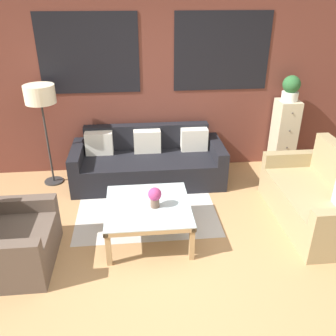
{
  "coord_description": "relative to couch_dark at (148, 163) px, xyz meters",
  "views": [
    {
      "loc": [
        -0.36,
        -2.83,
        2.62
      ],
      "look_at": [
        0.05,
        1.23,
        0.55
      ],
      "focal_mm": 38.0,
      "sensor_mm": 36.0,
      "label": 1
    }
  ],
  "objects": [
    {
      "name": "ground_plane",
      "position": [
        0.18,
        -1.95,
        -0.28
      ],
      "size": [
        16.0,
        16.0,
        0.0
      ],
      "primitive_type": "plane",
      "color": "#AD7F51"
    },
    {
      "name": "wall_back_brick",
      "position": [
        0.18,
        0.49,
        1.12
      ],
      "size": [
        8.4,
        0.09,
        2.8
      ],
      "color": "brown",
      "rests_on": "ground_plane"
    },
    {
      "name": "rug",
      "position": [
        -0.07,
        -0.77,
        -0.28
      ],
      "size": [
        1.8,
        1.47,
        0.0
      ],
      "color": "#BCB7B2",
      "rests_on": "ground_plane"
    },
    {
      "name": "couch_dark",
      "position": [
        0.0,
        0.0,
        0.0
      ],
      "size": [
        2.21,
        0.88,
        0.78
      ],
      "color": "black",
      "rests_on": "ground_plane"
    },
    {
      "name": "settee_vintage",
      "position": [
        2.02,
        -1.29,
        0.03
      ],
      "size": [
        0.8,
        1.57,
        0.92
      ],
      "color": "#99845B",
      "rests_on": "ground_plane"
    },
    {
      "name": "armchair_corner",
      "position": [
        -1.53,
        -1.71,
        -0.01
      ],
      "size": [
        0.8,
        0.94,
        0.84
      ],
      "color": "brown",
      "rests_on": "ground_plane"
    },
    {
      "name": "coffee_table",
      "position": [
        -0.07,
        -1.39,
        0.09
      ],
      "size": [
        0.95,
        0.95,
        0.44
      ],
      "color": "silver",
      "rests_on": "ground_plane"
    },
    {
      "name": "floor_lamp",
      "position": [
        -1.43,
        0.07,
        1.0
      ],
      "size": [
        0.41,
        0.41,
        1.47
      ],
      "color": "#2D2D2D",
      "rests_on": "ground_plane"
    },
    {
      "name": "drawer_cabinet",
      "position": [
        2.15,
        0.23,
        0.27
      ],
      "size": [
        0.32,
        0.37,
        1.11
      ],
      "color": "#C6B793",
      "rests_on": "ground_plane"
    },
    {
      "name": "potted_plant",
      "position": [
        2.15,
        0.23,
        1.02
      ],
      "size": [
        0.26,
        0.26,
        0.38
      ],
      "color": "silver",
      "rests_on": "drawer_cabinet"
    },
    {
      "name": "flower_vase",
      "position": [
        0.01,
        -1.44,
        0.29
      ],
      "size": [
        0.15,
        0.15,
        0.24
      ],
      "color": "brown",
      "rests_on": "coffee_table"
    }
  ]
}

